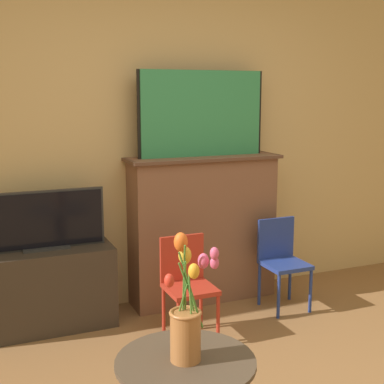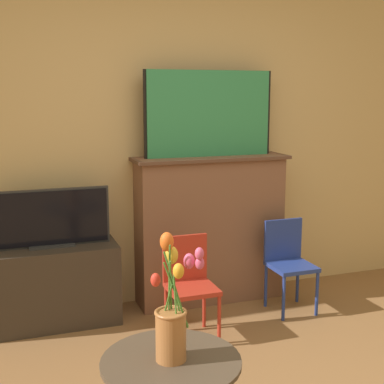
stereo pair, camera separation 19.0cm
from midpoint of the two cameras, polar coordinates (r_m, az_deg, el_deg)
wall_back at (r=4.11m, az=-2.40°, el=6.73°), size 8.00×0.06×2.70m
fireplace_mantel at (r=4.18m, az=3.23°, el=-3.80°), size 1.20×0.34×1.15m
painting at (r=4.06m, az=3.21°, el=8.33°), size 1.01×0.03×0.64m
tv_stand at (r=3.92m, az=-13.16°, el=-9.68°), size 0.89×0.39×0.57m
tv_monitor at (r=3.79m, az=-13.47°, el=-2.83°), size 0.81×0.12×0.41m
chair_red at (r=3.61m, az=1.23°, el=-9.35°), size 0.31×0.31×0.68m
chair_blue at (r=4.13m, az=11.53°, el=-7.00°), size 0.31×0.31×0.68m
vase_tulips at (r=2.33m, az=0.25°, el=-13.23°), size 0.21×0.18×0.55m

